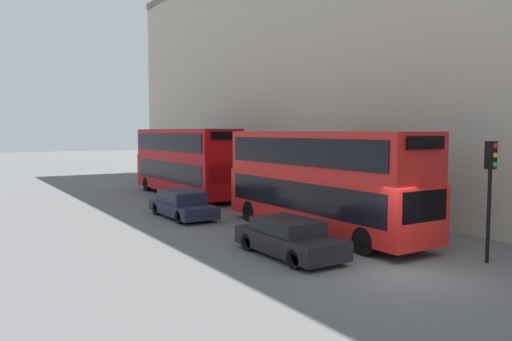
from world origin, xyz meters
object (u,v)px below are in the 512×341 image
at_px(bus_second_in_queue, 185,159).
at_px(bus_leading, 321,177).
at_px(car_dark_sedan, 289,236).
at_px(traffic_light, 491,176).
at_px(car_hatchback, 182,203).
at_px(pedestrian, 214,183).

bearing_deg(bus_second_in_queue, bus_leading, -90.00).
bearing_deg(car_dark_sedan, bus_leading, 35.89).
bearing_deg(traffic_light, car_hatchback, 110.64).
bearing_deg(traffic_light, bus_leading, 103.44).
xyz_separation_m(bus_second_in_queue, car_hatchback, (-3.40, -7.37, -1.72)).
distance_m(bus_leading, bus_second_in_queue, 13.98).
xyz_separation_m(car_dark_sedan, pedestrian, (5.80, 16.94, 0.04)).
bearing_deg(car_hatchback, car_dark_sedan, -90.00).
height_order(bus_second_in_queue, pedestrian, bus_second_in_queue).
distance_m(car_dark_sedan, car_hatchback, 9.06).
bearing_deg(car_dark_sedan, pedestrian, 71.10).
relative_size(bus_leading, car_hatchback, 2.32).
relative_size(bus_second_in_queue, traffic_light, 2.86).
bearing_deg(pedestrian, traffic_light, -92.21).
height_order(car_hatchback, pedestrian, pedestrian).
distance_m(bus_leading, car_dark_sedan, 4.52).
height_order(car_dark_sedan, pedestrian, pedestrian).
distance_m(bus_leading, traffic_light, 6.84).
distance_m(bus_second_in_queue, pedestrian, 2.99).
xyz_separation_m(car_dark_sedan, traffic_light, (4.99, -4.18, 2.17)).
relative_size(car_hatchback, traffic_light, 1.17).
height_order(bus_leading, traffic_light, bus_leading).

